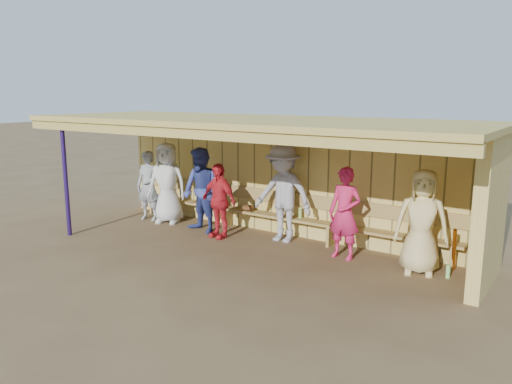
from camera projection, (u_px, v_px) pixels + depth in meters
ground at (246, 248)px, 9.70m from camera, size 90.00×90.00×0.00m
player_a at (148, 186)px, 11.72m from camera, size 0.67×0.52×1.64m
player_b at (167, 183)px, 11.44m from camera, size 1.06×0.88×1.86m
player_c at (201, 191)px, 10.63m from camera, size 1.01×0.86×1.83m
player_d at (219, 201)px, 10.27m from camera, size 0.95×0.49×1.56m
player_e at (283, 193)px, 9.97m from camera, size 1.28×0.74×1.98m
player_g at (345, 213)px, 8.94m from camera, size 0.64×0.44×1.67m
player_h at (422, 222)px, 8.17m from camera, size 0.99×0.79×1.76m
dugout_structure at (282, 159)px, 9.70m from camera, size 8.80×3.20×2.50m
bench at (277, 211)px, 10.49m from camera, size 7.60×0.34×0.93m
dugout_equipment at (257, 211)px, 10.62m from camera, size 5.58×0.62×0.80m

